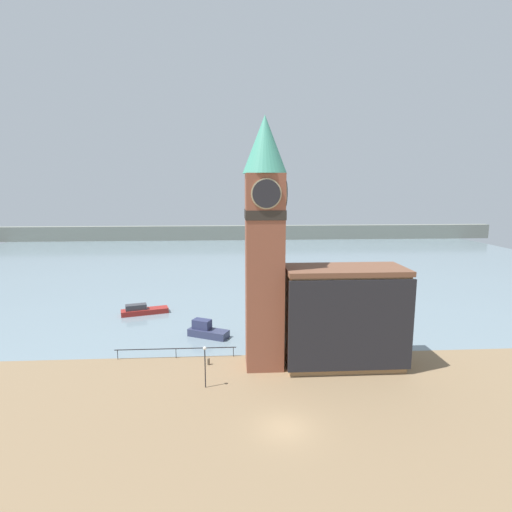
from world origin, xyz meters
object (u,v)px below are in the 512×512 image
object	(u,v)px
pier_building	(344,317)
boat_far	(143,310)
lamp_post	(205,359)
boat_near	(207,331)
mooring_bollard_near	(209,361)
clock_tower	(265,239)

from	to	relation	value
pier_building	boat_far	distance (m)	30.74
boat_far	lamp_post	distance (m)	24.73
boat_near	lamp_post	size ratio (longest dim) A/B	1.33
mooring_bollard_near	lamp_post	world-z (taller)	lamp_post
pier_building	boat_near	distance (m)	17.50
boat_far	lamp_post	xyz separation A→B (m)	(10.43, -22.32, 2.20)
clock_tower	boat_near	world-z (taller)	clock_tower
boat_near	boat_far	world-z (taller)	boat_near
boat_far	mooring_bollard_near	distance (m)	20.43
boat_far	clock_tower	bearing A→B (deg)	-64.50
clock_tower	boat_far	xyz separation A→B (m)	(-16.16, 17.95, -12.56)
pier_building	mooring_bollard_near	world-z (taller)	pier_building
boat_near	boat_far	distance (m)	13.64
boat_near	mooring_bollard_near	bearing A→B (deg)	-59.50
mooring_bollard_near	lamp_post	bearing A→B (deg)	-90.22
boat_near	boat_far	xyz separation A→B (m)	(-9.78, 9.51, -0.19)
clock_tower	boat_far	size ratio (longest dim) A/B	3.62
boat_far	mooring_bollard_near	world-z (taller)	boat_far
clock_tower	lamp_post	size ratio (longest dim) A/B	6.28
clock_tower	pier_building	distance (m)	11.35
clock_tower	pier_building	bearing A→B (deg)	-2.98
pier_building	boat_far	bearing A→B (deg)	142.82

